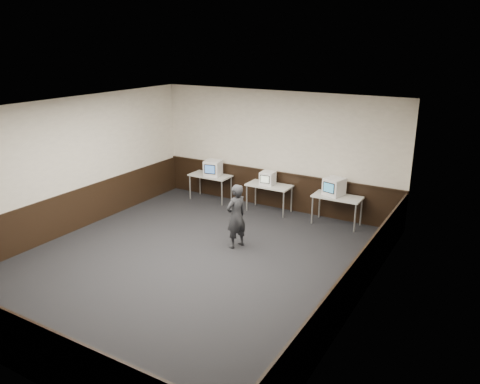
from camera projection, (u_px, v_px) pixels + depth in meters
The scene contains 18 objects.
floor at pixel (190, 263), 9.79m from camera, with size 8.00×8.00×0.00m, color black.
ceiling at pixel (185, 109), 8.79m from camera, with size 8.00×8.00×0.00m, color white.
back_wall at pixel (277, 151), 12.57m from camera, with size 7.00×7.00×0.00m, color beige.
front_wall at pixel (2, 272), 6.01m from camera, with size 7.00×7.00×0.00m, color beige.
left_wall at pixel (67, 167), 10.97m from camera, with size 8.00×8.00×0.00m, color beige.
right_wall at pixel (361, 223), 7.60m from camera, with size 8.00×8.00×0.00m, color beige.
wainscot_back at pixel (275, 190), 12.89m from camera, with size 6.98×0.04×1.00m, color black.
wainscot_front at pixel (16, 343), 6.37m from camera, with size 6.98×0.04×1.00m, color black.
wainscot_left at pixel (73, 211), 11.31m from camera, with size 0.04×7.98×1.00m, color black.
wainscot_right at pixel (355, 283), 7.96m from camera, with size 0.04×7.98×1.00m, color black.
wainscot_rail at pixel (275, 172), 12.72m from camera, with size 6.98×0.06×0.04m, color black.
desk_left at pixel (210, 177), 13.44m from camera, with size 1.20×0.60×0.75m.
desk_center at pixel (269, 187), 12.53m from camera, with size 1.20×0.60×0.75m.
desk_right at pixel (337, 199), 11.61m from camera, with size 1.20×0.60×0.75m.
emac_left at pixel (213, 168), 13.28m from camera, with size 0.53×0.55×0.44m.
emac_center at pixel (268, 178), 12.46m from camera, with size 0.38×0.41×0.36m.
emac_right at pixel (334, 187), 11.61m from camera, with size 0.54×0.56×0.44m.
person at pixel (236, 216), 10.32m from camera, with size 0.53×0.35×1.47m, color #242529.
Camera 1 is at (5.37, -7.10, 4.44)m, focal length 35.00 mm.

